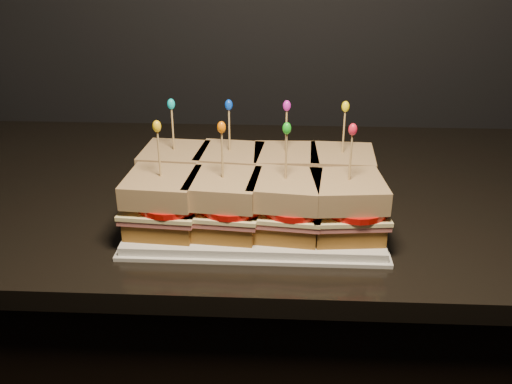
{
  "coord_description": "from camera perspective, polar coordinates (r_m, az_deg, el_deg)",
  "views": [
    {
      "loc": [
        -0.28,
        0.72,
        1.3
      ],
      "look_at": [
        -0.32,
        1.51,
        0.93
      ],
      "focal_mm": 40.0,
      "sensor_mm": 36.0,
      "label": 1
    }
  ],
  "objects": [
    {
      "name": "sandwich_4_bread_top",
      "position": [
        0.83,
        -9.43,
        0.5
      ],
      "size": [
        0.11,
        0.11,
        0.03
      ],
      "primitive_type": "cube",
      "rotation": [
        0.0,
        0.0,
        -0.07
      ],
      "color": "#5D2D12",
      "rests_on": "sandwich_4_tomato"
    },
    {
      "name": "sandwich_5_bread_top",
      "position": [
        0.82,
        -3.31,
        0.38
      ],
      "size": [
        0.11,
        0.11,
        0.03
      ],
      "primitive_type": "cube",
      "rotation": [
        0.0,
        0.0,
        -0.09
      ],
      "color": "#5D2D12",
      "rests_on": "sandwich_5_tomato"
    },
    {
      "name": "sandwich_2_pick",
      "position": [
        0.9,
        3.04,
        5.86
      ],
      "size": [
        0.0,
        0.0,
        0.09
      ],
      "primitive_type": "cylinder",
      "color": "tan",
      "rests_on": "sandwich_2_bread_top"
    },
    {
      "name": "sandwich_7_bread_top",
      "position": [
        0.82,
        9.2,
        0.11
      ],
      "size": [
        0.11,
        0.11,
        0.03
      ],
      "primitive_type": "cube",
      "rotation": [
        0.0,
        0.0,
        0.09
      ],
      "color": "#5D2D12",
      "rests_on": "sandwich_7_tomato"
    },
    {
      "name": "sandwich_1_bread_bot",
      "position": [
        0.94,
        -2.56,
        0.15
      ],
      "size": [
        0.11,
        0.11,
        0.03
      ],
      "primitive_type": "cube",
      "rotation": [
        0.0,
        0.0,
        -0.1
      ],
      "color": "brown",
      "rests_on": "platter"
    },
    {
      "name": "sandwich_0_ham",
      "position": [
        0.94,
        -8.0,
        1.23
      ],
      "size": [
        0.11,
        0.11,
        0.01
      ],
      "primitive_type": "cube",
      "rotation": [
        0.0,
        0.0,
        -0.08
      ],
      "color": "#C15F5A",
      "rests_on": "sandwich_0_bread_bot"
    },
    {
      "name": "cabinet",
      "position": [
        1.31,
        11.68,
        -17.88
      ],
      "size": [
        2.49,
        0.65,
        0.84
      ],
      "primitive_type": "cube",
      "color": "black",
      "rests_on": "ground"
    },
    {
      "name": "sandwich_4_cheese",
      "position": [
        0.84,
        -9.29,
        -1.28
      ],
      "size": [
        0.12,
        0.11,
        0.01
      ],
      "primitive_type": "cube",
      "rotation": [
        0.0,
        0.0,
        -0.07
      ],
      "color": "#F8E99F",
      "rests_on": "sandwich_4_ham"
    },
    {
      "name": "sandwich_7_bread_bot",
      "position": [
        0.84,
        8.95,
        -3.18
      ],
      "size": [
        0.11,
        0.11,
        0.03
      ],
      "primitive_type": "cube",
      "rotation": [
        0.0,
        0.0,
        0.09
      ],
      "color": "brown",
      "rests_on": "platter"
    },
    {
      "name": "sandwich_7_pick",
      "position": [
        0.8,
        9.43,
        3.15
      ],
      "size": [
        0.0,
        0.0,
        0.09
      ],
      "primitive_type": "cylinder",
      "color": "tan",
      "rests_on": "sandwich_7_bread_top"
    },
    {
      "name": "sandwich_2_tomato",
      "position": [
        0.92,
        3.69,
        1.68
      ],
      "size": [
        0.1,
        0.1,
        0.01
      ],
      "primitive_type": "cylinder",
      "color": "#BE0E08",
      "rests_on": "sandwich_2_cheese"
    },
    {
      "name": "sandwich_1_pick",
      "position": [
        0.9,
        -2.69,
        5.95
      ],
      "size": [
        0.0,
        0.0,
        0.09
      ],
      "primitive_type": "cylinder",
      "color": "tan",
      "rests_on": "sandwich_1_bread_top"
    },
    {
      "name": "sandwich_2_cheese",
      "position": [
        0.92,
        2.93,
        1.41
      ],
      "size": [
        0.11,
        0.11,
        0.01
      ],
      "primitive_type": "cube",
      "rotation": [
        0.0,
        0.0,
        0.03
      ],
      "color": "#F8E99F",
      "rests_on": "sandwich_2_ham"
    },
    {
      "name": "sandwich_6_frill",
      "position": [
        0.78,
        3.1,
        6.38
      ],
      "size": [
        0.01,
        0.01,
        0.02
      ],
      "primitive_type": "ellipsoid",
      "color": "green",
      "rests_on": "sandwich_6_pick"
    },
    {
      "name": "sandwich_6_bread_bot",
      "position": [
        0.84,
        2.87,
        -3.07
      ],
      "size": [
        0.11,
        0.11,
        0.03
      ],
      "primitive_type": "cube",
      "rotation": [
        0.0,
        0.0,
        -0.11
      ],
      "color": "brown",
      "rests_on": "platter"
    },
    {
      "name": "granite_slab",
      "position": [
        1.06,
        13.72,
        -0.3
      ],
      "size": [
        2.53,
        0.69,
        0.03
      ],
      "primitive_type": "cube",
      "color": "black",
      "rests_on": "cabinet"
    },
    {
      "name": "sandwich_6_bread_top",
      "position": [
        0.81,
        2.95,
        0.25
      ],
      "size": [
        0.11,
        0.11,
        0.03
      ],
      "primitive_type": "cube",
      "rotation": [
        0.0,
        0.0,
        -0.11
      ],
      "color": "#5D2D12",
      "rests_on": "sandwich_6_tomato"
    },
    {
      "name": "sandwich_1_bread_top",
      "position": [
        0.92,
        -2.63,
        3.18
      ],
      "size": [
        0.11,
        0.11,
        0.03
      ],
      "primitive_type": "cube",
      "rotation": [
        0.0,
        0.0,
        -0.1
      ],
      "color": "#5D2D12",
      "rests_on": "sandwich_1_tomato"
    },
    {
      "name": "sandwich_5_pick",
      "position": [
        0.8,
        -3.39,
        3.43
      ],
      "size": [
        0.0,
        0.0,
        0.09
      ],
      "primitive_type": "cylinder",
      "color": "tan",
      "rests_on": "sandwich_5_bread_top"
    },
    {
      "name": "sandwich_2_bread_bot",
      "position": [
        0.93,
        2.9,
        0.04
      ],
      "size": [
        0.1,
        0.1,
        0.03
      ],
      "primitive_type": "cube",
      "rotation": [
        0.0,
        0.0,
        0.03
      ],
      "color": "brown",
      "rests_on": "platter"
    },
    {
      "name": "platter",
      "position": [
        0.9,
        0.0,
        -2.66
      ],
      "size": [
        0.38,
        0.23,
        0.02
      ],
      "primitive_type": "cube",
      "color": "silver",
      "rests_on": "granite_slab"
    },
    {
      "name": "sandwich_5_cheese",
      "position": [
        0.83,
        -3.26,
        -1.43
      ],
      "size": [
        0.12,
        0.11,
        0.01
      ],
      "primitive_type": "cube",
      "rotation": [
        0.0,
        0.0,
        -0.09
      ],
      "color": "#F8E99F",
      "rests_on": "sandwich_5_ham"
    },
    {
      "name": "sandwich_3_frill",
      "position": [
        0.89,
        8.94,
        8.45
      ],
      "size": [
        0.01,
        0.01,
        0.02
      ],
      "primitive_type": "ellipsoid",
      "color": "yellow",
      "rests_on": "sandwich_3_pick"
    },
    {
      "name": "sandwich_0_frill",
      "position": [
        0.9,
        -8.49,
        8.7
      ],
      "size": [
        0.01,
        0.01,
        0.02
      ],
      "primitive_type": "ellipsoid",
      "color": "#0BBDBE",
      "rests_on": "sandwich_0_pick"
    },
    {
      "name": "sandwich_6_tomato",
      "position": [
        0.82,
        3.76,
        -1.31
      ],
      "size": [
        0.1,
        0.1,
        0.01
      ],
      "primitive_type": "cylinder",
      "color": "#BE0E08",
      "rests_on": "sandwich_6_cheese"
    },
    {
      "name": "sandwich_4_ham",
      "position": [
        0.85,
        -9.26,
        -1.7
      ],
      "size": [
        0.11,
        0.11,
        0.01
      ],
      "primitive_type": "cube",
      "rotation": [
        0.0,
        0.0,
        -0.07
      ],
      "color": "#C15F5A",
      "rests_on": "sandwich_4_bread_bot"
    },
    {
      "name": "platter_rim",
      "position": [
        0.9,
        0.0,
        -3.0
      ],
      "size": [
        0.39,
        0.25,
        0.01
      ],
      "primitive_type": "cube",
      "color": "silver",
      "rests_on": "granite_slab"
    },
    {
      "name": "sandwich_7_frill",
      "position": [
        0.79,
        9.66,
        6.19
      ],
      "size": [
        0.01,
        0.01,
        0.02
      ],
      "primitive_type": "ellipsoid",
      "color": "red",
      "rests_on": "sandwich_7_pick"
    },
    {
      "name": "sandwich_0_bread_top",
      "position": [
        0.93,
        -8.13,
        3.26
      ],
      "size": [
        0.11,
        0.11,
        0.03
      ],
      "primitive_type": "cube",
      "rotation": [
        0.0,
        0.0,
        -0.08
      ],
      "color": "#5D2D12",
      "rests_on": "sandwich_0_tomato"
    },
    {
      "name": "sandwich_3_ham",
      "position": [
        0.93,
        8.42,
        0.9
      ],
      "size": [
        0.11,
        0.11,
        0.01
      ],
      "primitive_type": "cube",
      "rotation": [
        0.0,
        0.0,
        -0.05
      ],
      "color": "#C15F5A",
      "rests_on": "sandwich_3_bread_bot"
    },
    {
      "name": "sandwich_5_bread_bot",
      "position": [
        0.84,
        -3.22,
        -2.92
      ],
      "size": [
        0.11,
        0.11,
        0.03
      ],
      "primitive_type": "cube",
      "rotation": [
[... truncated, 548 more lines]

